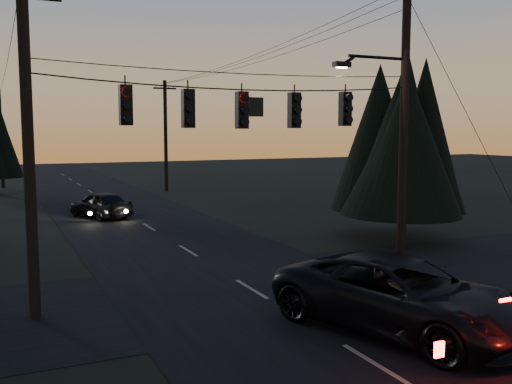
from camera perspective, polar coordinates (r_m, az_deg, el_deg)
name	(u,v)px	position (r m, az deg, el deg)	size (l,w,h in m)	color
main_road	(160,234)	(26.35, -9.55, -4.17)	(8.00, 120.00, 0.02)	black
cross_road	(252,289)	(17.15, -0.45, -9.72)	(60.00, 7.00, 0.02)	black
utility_pole_right	(400,271)	(20.00, 14.17, -7.62)	(5.00, 0.30, 10.00)	black
utility_pole_left	(36,318)	(15.75, -21.17, -11.64)	(1.80, 0.30, 8.50)	black
utility_pole_far_r	(167,191)	(44.99, -8.93, 0.11)	(1.80, 0.30, 8.50)	black
utility_pole_far_l	(3,188)	(51.23, -23.94, 0.39)	(0.30, 0.30, 8.00)	black
span_signal_assembly	(244,108)	(16.41, -1.24, 8.35)	(11.50, 0.44, 1.48)	black
evergreen_right	(404,137)	(25.42, 14.60, 5.33)	(4.74, 4.74, 7.64)	black
suv_near	(401,296)	(13.95, 14.26, -10.03)	(2.85, 6.18, 1.72)	black
sedan_oncoming_a	(101,205)	(31.85, -15.28, -1.23)	(1.69, 4.21, 1.43)	black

